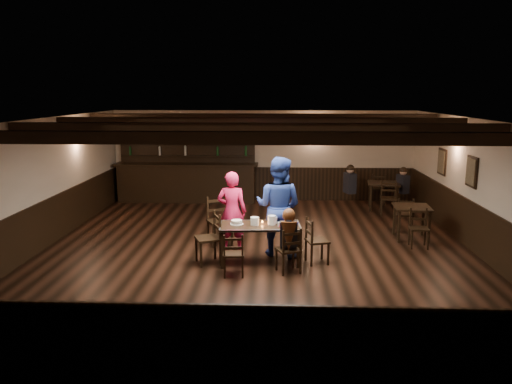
{
  "coord_description": "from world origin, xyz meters",
  "views": [
    {
      "loc": [
        0.39,
        -9.95,
        3.23
      ],
      "look_at": [
        -0.02,
        0.2,
        1.19
      ],
      "focal_mm": 35.0,
      "sensor_mm": 36.0,
      "label": 1
    }
  ],
  "objects_px": {
    "chair_near_left": "(233,252)",
    "man_blue": "(278,206)",
    "chair_near_right": "(290,247)",
    "dining_table": "(260,229)",
    "woman_pink": "(232,211)",
    "bar_counter": "(187,177)",
    "cake": "(237,222)"
  },
  "relations": [
    {
      "from": "chair_near_left",
      "to": "man_blue",
      "type": "height_order",
      "value": "man_blue"
    },
    {
      "from": "chair_near_left",
      "to": "chair_near_right",
      "type": "height_order",
      "value": "chair_near_right"
    },
    {
      "from": "dining_table",
      "to": "chair_near_left",
      "type": "xyz_separation_m",
      "value": [
        -0.44,
        -0.78,
        -0.21
      ]
    },
    {
      "from": "chair_near_right",
      "to": "man_blue",
      "type": "distance_m",
      "value": 1.21
    },
    {
      "from": "woman_pink",
      "to": "man_blue",
      "type": "height_order",
      "value": "man_blue"
    },
    {
      "from": "man_blue",
      "to": "bar_counter",
      "type": "bearing_deg",
      "value": -40.54
    },
    {
      "from": "bar_counter",
      "to": "chair_near_right",
      "type": "bearing_deg",
      "value": -64.17
    },
    {
      "from": "dining_table",
      "to": "bar_counter",
      "type": "relative_size",
      "value": 0.37
    },
    {
      "from": "chair_near_left",
      "to": "cake",
      "type": "bearing_deg",
      "value": 90.28
    },
    {
      "from": "dining_table",
      "to": "woman_pink",
      "type": "bearing_deg",
      "value": 129.46
    },
    {
      "from": "dining_table",
      "to": "man_blue",
      "type": "height_order",
      "value": "man_blue"
    },
    {
      "from": "chair_near_right",
      "to": "cake",
      "type": "xyz_separation_m",
      "value": [
        -1.01,
        0.59,
        0.3
      ]
    },
    {
      "from": "cake",
      "to": "bar_counter",
      "type": "xyz_separation_m",
      "value": [
        -1.93,
        5.47,
        -0.06
      ]
    },
    {
      "from": "dining_table",
      "to": "chair_near_left",
      "type": "height_order",
      "value": "chair_near_left"
    },
    {
      "from": "woman_pink",
      "to": "chair_near_left",
      "type": "bearing_deg",
      "value": 99.9
    },
    {
      "from": "chair_near_right",
      "to": "woman_pink",
      "type": "xyz_separation_m",
      "value": [
        -1.16,
        1.3,
        0.34
      ]
    },
    {
      "from": "cake",
      "to": "bar_counter",
      "type": "height_order",
      "value": "bar_counter"
    },
    {
      "from": "chair_near_left",
      "to": "dining_table",
      "type": "bearing_deg",
      "value": 60.34
    },
    {
      "from": "chair_near_left",
      "to": "cake",
      "type": "relative_size",
      "value": 3.07
    },
    {
      "from": "dining_table",
      "to": "bar_counter",
      "type": "xyz_separation_m",
      "value": [
        -2.37,
        5.49,
        0.06
      ]
    },
    {
      "from": "man_blue",
      "to": "chair_near_left",
      "type": "bearing_deg",
      "value": 79.13
    },
    {
      "from": "bar_counter",
      "to": "dining_table",
      "type": "bearing_deg",
      "value": -66.63
    },
    {
      "from": "chair_near_right",
      "to": "woman_pink",
      "type": "distance_m",
      "value": 1.78
    },
    {
      "from": "chair_near_left",
      "to": "bar_counter",
      "type": "relative_size",
      "value": 0.19
    },
    {
      "from": "chair_near_right",
      "to": "bar_counter",
      "type": "bearing_deg",
      "value": 115.83
    },
    {
      "from": "woman_pink",
      "to": "man_blue",
      "type": "relative_size",
      "value": 0.83
    },
    {
      "from": "chair_near_left",
      "to": "chair_near_right",
      "type": "relative_size",
      "value": 0.94
    },
    {
      "from": "dining_table",
      "to": "chair_near_right",
      "type": "xyz_separation_m",
      "value": [
        0.56,
        -0.57,
        -0.17
      ]
    },
    {
      "from": "chair_near_left",
      "to": "bar_counter",
      "type": "bearing_deg",
      "value": 107.12
    },
    {
      "from": "chair_near_right",
      "to": "woman_pink",
      "type": "relative_size",
      "value": 0.51
    },
    {
      "from": "cake",
      "to": "woman_pink",
      "type": "bearing_deg",
      "value": 102.15
    },
    {
      "from": "dining_table",
      "to": "chair_near_left",
      "type": "relative_size",
      "value": 2.0
    }
  ]
}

